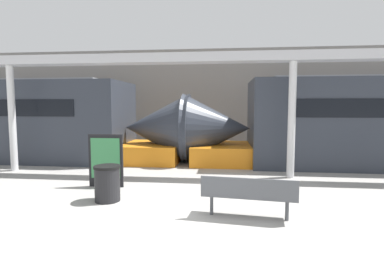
% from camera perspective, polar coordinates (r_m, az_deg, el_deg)
% --- Properties ---
extents(ground_plane, '(60.00, 60.00, 0.00)m').
position_cam_1_polar(ground_plane, '(5.81, -0.20, -16.87)').
color(ground_plane, '#9E9B96').
extents(station_wall, '(56.00, 0.20, 5.00)m').
position_cam_1_polar(station_wall, '(15.26, 3.97, 6.26)').
color(station_wall, gray).
rests_on(station_wall, ground_plane).
extents(bench_near, '(1.84, 0.65, 0.82)m').
position_cam_1_polar(bench_near, '(5.93, 10.69, -11.38)').
color(bench_near, '#4C4F54').
rests_on(bench_near, ground_plane).
extents(trash_bin, '(0.59, 0.59, 0.82)m').
position_cam_1_polar(trash_bin, '(7.17, -15.83, -9.36)').
color(trash_bin, black).
rests_on(trash_bin, ground_plane).
extents(poster_board, '(0.93, 0.07, 1.42)m').
position_cam_1_polar(poster_board, '(8.33, -16.09, -5.22)').
color(poster_board, black).
rests_on(poster_board, ground_plane).
extents(support_column_near, '(0.22, 0.22, 3.47)m').
position_cam_1_polar(support_column_near, '(9.42, 18.46, 2.13)').
color(support_column_near, silver).
rests_on(support_column_near, ground_plane).
extents(support_column_far, '(0.22, 0.22, 3.47)m').
position_cam_1_polar(support_column_far, '(11.56, -31.06, 2.16)').
color(support_column_far, silver).
rests_on(support_column_far, ground_plane).
extents(canopy_beam, '(28.00, 0.60, 0.28)m').
position_cam_1_polar(canopy_beam, '(9.52, 18.78, 13.47)').
color(canopy_beam, '#B7B7BC').
rests_on(canopy_beam, support_column_near).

